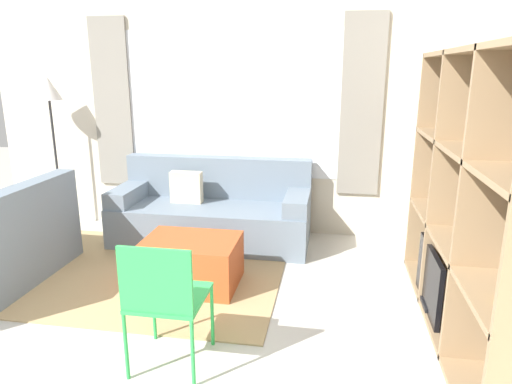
# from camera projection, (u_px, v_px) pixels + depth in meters

# --- Properties ---
(wall_back) EXTENTS (5.70, 0.11, 2.70)m
(wall_back) POSITION_uv_depth(u_px,v_px,m) (232.00, 113.00, 5.11)
(wall_back) COLOR beige
(wall_back) RESTS_ON ground_plane
(wall_right) EXTENTS (0.07, 4.38, 2.70)m
(wall_right) POSITION_uv_depth(u_px,v_px,m) (501.00, 140.00, 3.19)
(wall_right) COLOR beige
(wall_right) RESTS_ON ground_plane
(area_rug) EXTENTS (2.94, 1.92, 0.01)m
(area_rug) POSITION_uv_depth(u_px,v_px,m) (123.00, 271.00, 4.25)
(area_rug) COLOR tan
(area_rug) RESTS_ON ground_plane
(shelving_unit) EXTENTS (0.39, 2.38, 1.96)m
(shelving_unit) POSITION_uv_depth(u_px,v_px,m) (476.00, 205.00, 3.07)
(shelving_unit) COLOR #515660
(shelving_unit) RESTS_ON ground_plane
(couch_main) EXTENTS (2.09, 0.84, 0.88)m
(couch_main) POSITION_uv_depth(u_px,v_px,m) (212.00, 213.00, 4.97)
(couch_main) COLOR slate
(couch_main) RESTS_ON ground_plane
(ottoman) EXTENTS (0.81, 0.61, 0.42)m
(ottoman) POSITION_uv_depth(u_px,v_px,m) (191.00, 263.00, 3.94)
(ottoman) COLOR #B74C23
(ottoman) RESTS_ON ground_plane
(floor_lamp) EXTENTS (0.29, 0.29, 1.76)m
(floor_lamp) POSITION_uv_depth(u_px,v_px,m) (49.00, 101.00, 5.11)
(floor_lamp) COLOR black
(floor_lamp) RESTS_ON ground_plane
(folding_chair) EXTENTS (0.44, 0.46, 0.86)m
(folding_chair) POSITION_uv_depth(u_px,v_px,m) (164.00, 294.00, 2.74)
(folding_chair) COLOR green
(folding_chair) RESTS_ON ground_plane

